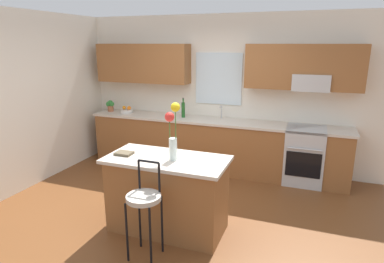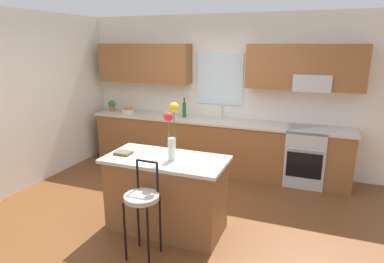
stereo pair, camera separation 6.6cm
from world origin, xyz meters
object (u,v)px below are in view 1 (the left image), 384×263
object	(u,v)px
potted_plant_small	(110,105)
cookbook	(124,153)
fruit_bowl_oranges	(127,111)
flower_vase	(173,130)
kitchen_island	(167,194)
bar_stool_near	(144,202)
oven_range	(304,155)
bottle_olive_oil	(183,109)

from	to	relation	value
potted_plant_small	cookbook	bearing A→B (deg)	-52.85
fruit_bowl_oranges	potted_plant_small	distance (m)	0.38
flower_vase	cookbook	world-z (taller)	flower_vase
kitchen_island	cookbook	world-z (taller)	cookbook
bar_stool_near	fruit_bowl_oranges	bearing A→B (deg)	124.02
kitchen_island	potted_plant_small	size ratio (longest dim) A/B	6.53
oven_range	bar_stool_near	size ratio (longest dim) A/B	0.88
cookbook	potted_plant_small	size ratio (longest dim) A/B	0.91
flower_vase	potted_plant_small	size ratio (longest dim) A/B	3.06
kitchen_island	flower_vase	xyz separation A→B (m)	(0.10, -0.04, 0.81)
oven_range	bar_stool_near	world-z (taller)	bar_stool_near
kitchen_island	fruit_bowl_oranges	world-z (taller)	fruit_bowl_oranges
kitchen_island	bottle_olive_oil	xyz separation A→B (m)	(-0.62, 2.08, 0.60)
bottle_olive_oil	flower_vase	bearing A→B (deg)	-71.23
oven_range	potted_plant_small	size ratio (longest dim) A/B	4.20
oven_range	bottle_olive_oil	bearing A→B (deg)	179.33
bar_stool_near	flower_vase	size ratio (longest dim) A/B	1.56
bar_stool_near	kitchen_island	bearing A→B (deg)	90.00
kitchen_island	potted_plant_small	xyz separation A→B (m)	(-2.16, 2.08, 0.58)
potted_plant_small	bottle_olive_oil	bearing A→B (deg)	-0.05
fruit_bowl_oranges	kitchen_island	bearing A→B (deg)	-49.31
oven_range	bottle_olive_oil	size ratio (longest dim) A/B	2.63
flower_vase	bottle_olive_oil	world-z (taller)	flower_vase
oven_range	fruit_bowl_oranges	distance (m)	3.32
fruit_bowl_oranges	bar_stool_near	bearing A→B (deg)	-55.98
cookbook	bottle_olive_oil	world-z (taller)	bottle_olive_oil
flower_vase	cookbook	size ratio (longest dim) A/B	3.34
oven_range	bottle_olive_oil	world-z (taller)	bottle_olive_oil
bar_stool_near	potted_plant_small	world-z (taller)	potted_plant_small
flower_vase	fruit_bowl_oranges	bearing A→B (deg)	131.70
oven_range	flower_vase	bearing A→B (deg)	-123.57
cookbook	fruit_bowl_oranges	bearing A→B (deg)	120.44
oven_range	cookbook	bearing A→B (deg)	-133.48
cookbook	fruit_bowl_oranges	distance (m)	2.49
oven_range	flower_vase	world-z (taller)	flower_vase
flower_vase	potted_plant_small	world-z (taller)	flower_vase
fruit_bowl_oranges	potted_plant_small	world-z (taller)	potted_plant_small
oven_range	kitchen_island	world-z (taller)	same
flower_vase	cookbook	xyz separation A→B (m)	(-0.63, -0.03, -0.34)
oven_range	potted_plant_small	world-z (taller)	potted_plant_small
kitchen_island	fruit_bowl_oranges	xyz separation A→B (m)	(-1.79, 2.08, 0.50)
flower_vase	fruit_bowl_oranges	distance (m)	2.86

